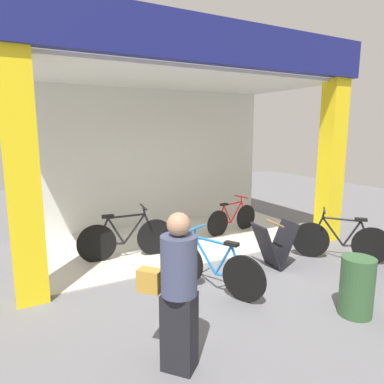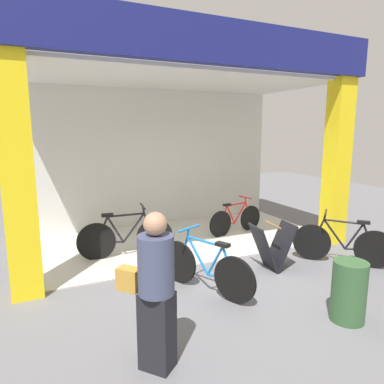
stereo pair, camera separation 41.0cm
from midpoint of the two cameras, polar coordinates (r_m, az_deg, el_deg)
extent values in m
plane|color=slate|center=(6.25, 1.34, -11.50)|extent=(20.36, 20.36, 0.00)
cube|color=beige|center=(7.47, -4.28, -7.77)|extent=(6.18, 2.91, 0.02)
cube|color=silver|center=(8.48, -8.50, 5.63)|extent=(6.18, 0.12, 3.30)
cube|color=yellow|center=(5.08, -28.10, 1.54)|extent=(0.41, 0.36, 3.30)
cube|color=yellow|center=(7.69, 20.43, 4.64)|extent=(0.41, 0.36, 3.30)
cube|color=navy|center=(5.83, 2.29, 23.40)|extent=(6.38, 0.20, 0.68)
cube|color=silver|center=(7.17, -4.64, 17.88)|extent=(6.18, 2.91, 0.06)
cylinder|color=black|center=(7.61, 2.71, -5.22)|extent=(0.58, 0.14, 0.58)
cylinder|color=black|center=(8.21, 7.41, -4.13)|extent=(0.58, 0.14, 0.58)
cylinder|color=red|center=(7.75, 3.88, -5.10)|extent=(0.39, 0.10, 0.08)
cylinder|color=red|center=(7.76, 4.34, -3.65)|extent=(0.26, 0.08, 0.44)
cylinder|color=red|center=(7.94, 5.80, -3.29)|extent=(0.36, 0.10, 0.46)
cylinder|color=red|center=(7.82, 5.24, -1.91)|extent=(0.55, 0.13, 0.05)
cylinder|color=red|center=(7.62, 3.28, -3.72)|extent=(0.19, 0.07, 0.39)
cylinder|color=red|center=(8.10, 7.00, -2.88)|extent=(0.18, 0.06, 0.40)
cylinder|color=red|center=(7.99, 6.64, -1.19)|extent=(0.05, 0.04, 0.12)
cylinder|color=red|center=(7.98, 6.60, -0.79)|extent=(0.10, 0.40, 0.03)
cube|color=black|center=(7.63, 3.74, -2.05)|extent=(0.19, 0.12, 0.04)
cylinder|color=black|center=(6.42, -17.13, -8.13)|extent=(0.68, 0.14, 0.68)
cylinder|color=black|center=(6.55, -7.83, -7.39)|extent=(0.68, 0.14, 0.68)
cylinder|color=black|center=(6.45, -14.90, -8.19)|extent=(0.46, 0.10, 0.09)
cylinder|color=black|center=(6.39, -14.14, -6.23)|extent=(0.30, 0.08, 0.51)
cylinder|color=black|center=(6.43, -11.23, -5.94)|extent=(0.42, 0.10, 0.53)
cylinder|color=black|center=(6.35, -12.49, -3.88)|extent=(0.65, 0.13, 0.05)
cylinder|color=black|center=(6.36, -16.19, -6.16)|extent=(0.23, 0.07, 0.46)
cylinder|color=black|center=(6.47, -8.79, -5.52)|extent=(0.21, 0.07, 0.47)
cylinder|color=black|center=(6.38, -9.70, -3.01)|extent=(0.06, 0.04, 0.14)
cylinder|color=black|center=(6.36, -9.81, -2.42)|extent=(0.10, 0.48, 0.03)
cube|color=black|center=(6.31, -15.44, -3.89)|extent=(0.22, 0.13, 0.05)
cylinder|color=black|center=(4.86, 6.04, -13.96)|extent=(0.32, 0.60, 0.65)
cylinder|color=black|center=(5.39, -3.42, -11.44)|extent=(0.32, 0.60, 0.65)
cylinder|color=blue|center=(4.98, 3.62, -13.61)|extent=(0.22, 0.41, 0.08)
cylinder|color=blue|center=(4.95, 2.75, -11.14)|extent=(0.15, 0.27, 0.49)
cylinder|color=blue|center=(5.11, -0.22, -10.32)|extent=(0.20, 0.37, 0.51)
cylinder|color=blue|center=(4.96, 0.97, -8.07)|extent=(0.30, 0.58, 0.05)
cylinder|color=blue|center=(4.83, 4.94, -11.39)|extent=(0.12, 0.21, 0.44)
cylinder|color=blue|center=(5.25, -2.59, -9.46)|extent=(0.12, 0.19, 0.45)
cylinder|color=blue|center=(5.11, -1.81, -6.67)|extent=(0.06, 0.06, 0.14)
cylinder|color=blue|center=(5.09, -1.73, -5.99)|extent=(0.42, 0.22, 0.03)
cube|color=black|center=(4.79, 4.04, -8.49)|extent=(0.17, 0.22, 0.05)
cylinder|color=black|center=(6.76, 25.80, -7.94)|extent=(0.47, 0.51, 0.65)
cylinder|color=black|center=(6.70, 17.21, -7.51)|extent=(0.47, 0.51, 0.65)
cylinder|color=black|center=(6.74, 23.78, -8.05)|extent=(0.32, 0.35, 0.08)
cylinder|color=black|center=(6.67, 23.13, -6.29)|extent=(0.22, 0.23, 0.49)
cylinder|color=black|center=(6.65, 20.46, -6.09)|extent=(0.30, 0.32, 0.51)
cylinder|color=black|center=(6.60, 21.68, -4.18)|extent=(0.45, 0.48, 0.05)
cylinder|color=black|center=(6.69, 25.00, -6.18)|extent=(0.17, 0.18, 0.44)
cylinder|color=black|center=(6.64, 18.17, -5.76)|extent=(0.16, 0.17, 0.45)
cylinder|color=black|center=(6.57, 19.10, -3.42)|extent=(0.06, 0.06, 0.14)
cylinder|color=black|center=(6.56, 19.22, -2.88)|extent=(0.35, 0.33, 0.03)
cube|color=black|center=(6.62, 24.38, -4.14)|extent=(0.21, 0.21, 0.05)
cube|color=black|center=(5.97, 10.07, -8.80)|extent=(0.40, 0.50, 0.78)
cube|color=black|center=(6.14, 12.68, -8.36)|extent=(0.40, 0.50, 0.78)
cylinder|color=olive|center=(5.94, 11.53, -5.08)|extent=(0.09, 0.47, 0.03)
cube|color=black|center=(3.62, -5.58, -21.83)|extent=(0.39, 0.39, 0.78)
cylinder|color=#3F4766|center=(3.32, -5.78, -11.90)|extent=(0.49, 0.49, 0.57)
sphere|color=tan|center=(3.19, -5.91, -5.31)|extent=(0.22, 0.22, 0.22)
cube|color=#BF8C33|center=(3.53, -10.34, -14.10)|extent=(0.26, 0.26, 0.22)
cylinder|color=#335933|center=(4.86, 23.17, -14.10)|extent=(0.41, 0.41, 0.75)
camera|label=1|loc=(0.21, -91.79, -0.32)|focal=32.56mm
camera|label=2|loc=(0.21, 88.21, 0.32)|focal=32.56mm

